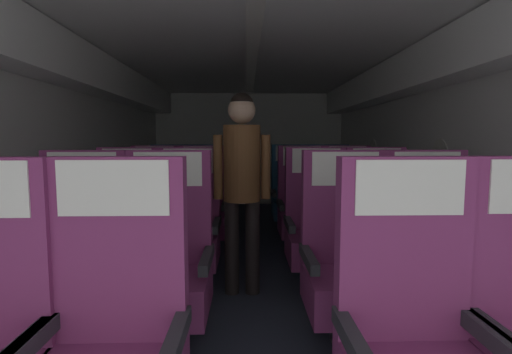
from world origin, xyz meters
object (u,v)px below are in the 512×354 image
object	(u,v)px
seat_a_left_aisle	(110,349)
seat_e_left_aisle	(209,197)
seat_d_right_window	(303,209)
seat_e_right_aisle	(331,196)
seat_a_right_window	(415,347)
seat_d_right_aisle	(348,209)
seat_e_left_window	(170,197)
seat_b_right_aisle	(430,263)
seat_d_left_aisle	(202,209)
seat_b_left_aisle	(167,265)
flight_attendant	(242,173)
seat_c_left_aisle	(188,230)
seat_c_left_window	(126,230)
seat_c_right_window	(317,229)
seat_b_left_window	(80,266)
seat_e_right_window	(292,197)
seat_d_left_window	(154,210)
seat_b_right_window	(347,264)
seat_c_right_aisle	(378,229)

from	to	relation	value
seat_a_left_aisle	seat_e_left_aisle	distance (m)	3.51
seat_d_right_window	seat_e_right_aisle	xyz separation A→B (m)	(0.49, 0.88, 0.00)
seat_a_right_window	seat_d_right_window	world-z (taller)	same
seat_d_right_aisle	seat_e_left_window	world-z (taller)	same
seat_b_right_aisle	seat_d_left_aisle	xyz separation A→B (m)	(-1.53, 1.77, 0.00)
seat_b_left_aisle	flight_attendant	xyz separation A→B (m)	(0.43, 0.73, 0.47)
seat_c_left_aisle	seat_e_left_window	size ratio (longest dim) A/B	1.00
seat_a_left_aisle	seat_c_left_window	world-z (taller)	same
seat_d_right_aisle	seat_e_left_window	bearing A→B (deg)	156.91
seat_e_left_window	seat_b_left_aisle	bearing A→B (deg)	-79.10
seat_c_right_window	seat_e_right_aisle	size ratio (longest dim) A/B	1.00
seat_a_right_window	seat_c_left_window	distance (m)	2.36
flight_attendant	seat_b_left_aisle	bearing A→B (deg)	72.14
seat_b_left_window	seat_c_right_window	distance (m)	1.76
seat_c_right_window	seat_e_right_aisle	xyz separation A→B (m)	(0.50, 1.77, 0.00)
seat_b_left_window	seat_c_left_aisle	world-z (taller)	same
seat_d_left_aisle	seat_d_right_aisle	xyz separation A→B (m)	(1.53, -0.00, 0.00)
seat_b_right_aisle	seat_c_left_window	world-z (taller)	same
seat_e_left_aisle	seat_e_right_window	xyz separation A→B (m)	(1.04, 0.00, 0.00)
seat_d_left_aisle	seat_d_right_window	size ratio (longest dim) A/B	1.00
seat_c_left_aisle	seat_e_right_aisle	bearing A→B (deg)	49.14
seat_b_left_window	seat_d_left_aisle	bearing A→B (deg)	74.26
seat_b_right_aisle	seat_d_left_aisle	size ratio (longest dim) A/B	1.00
seat_d_left_window	seat_b_right_window	bearing A→B (deg)	-48.99
seat_a_left_aisle	seat_d_right_aisle	distance (m)	3.07
seat_d_left_aisle	seat_d_right_window	world-z (taller)	same
seat_b_right_window	seat_e_right_aisle	xyz separation A→B (m)	(0.49, 2.65, 0.00)
flight_attendant	seat_e_left_window	bearing A→B (deg)	-51.53
seat_a_right_window	seat_b_left_aisle	world-z (taller)	same
seat_d_left_aisle	flight_attendant	bearing A→B (deg)	-67.96
seat_c_left_window	seat_d_right_window	xyz separation A→B (m)	(1.55, 0.89, 0.00)
seat_c_right_window	seat_d_right_window	world-z (taller)	same
seat_d_right_window	seat_e_left_window	world-z (taller)	same
seat_d_right_window	seat_b_right_aisle	bearing A→B (deg)	-74.48
seat_a_right_window	flight_attendant	bearing A→B (deg)	110.84
seat_d_left_window	seat_d_right_aisle	bearing A→B (deg)	0.05
seat_d_right_window	seat_c_left_aisle	bearing A→B (deg)	-139.39
seat_c_right_window	seat_a_right_window	bearing A→B (deg)	-89.64
seat_b_left_aisle	seat_e_left_window	bearing A→B (deg)	100.90
seat_e_right_aisle	seat_c_right_window	bearing A→B (deg)	-105.86
seat_a_left_aisle	seat_b_left_window	bearing A→B (deg)	118.60
seat_d_left_window	seat_d_left_aisle	xyz separation A→B (m)	(0.50, 0.00, 0.00)
seat_e_left_aisle	seat_b_left_window	bearing A→B (deg)	-100.51
seat_d_left_window	seat_e_left_aisle	world-z (taller)	same
seat_c_left_aisle	seat_c_right_aisle	distance (m)	1.54
seat_b_left_aisle	seat_b_left_window	bearing A→B (deg)	179.79
seat_b_right_window	seat_d_right_aisle	world-z (taller)	same
seat_b_left_aisle	seat_d_right_window	distance (m)	2.05
seat_e_right_aisle	seat_b_left_aisle	bearing A→B (deg)	-120.10
seat_c_right_aisle	seat_e_right_aisle	xyz separation A→B (m)	(0.01, 1.78, 0.00)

